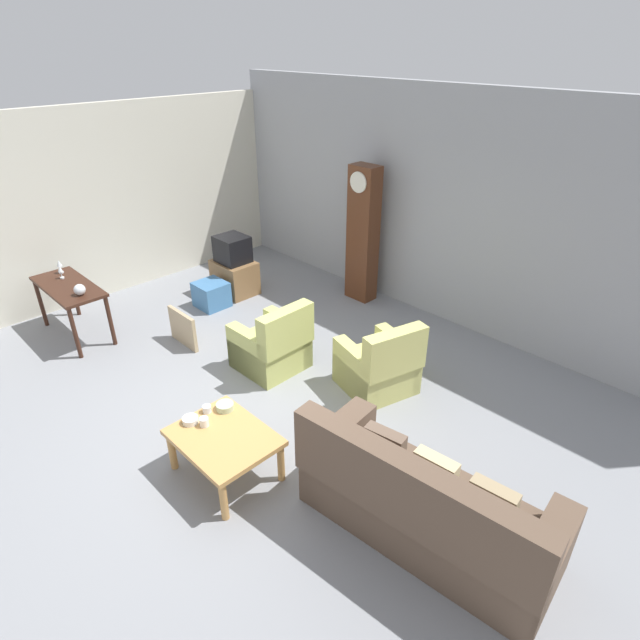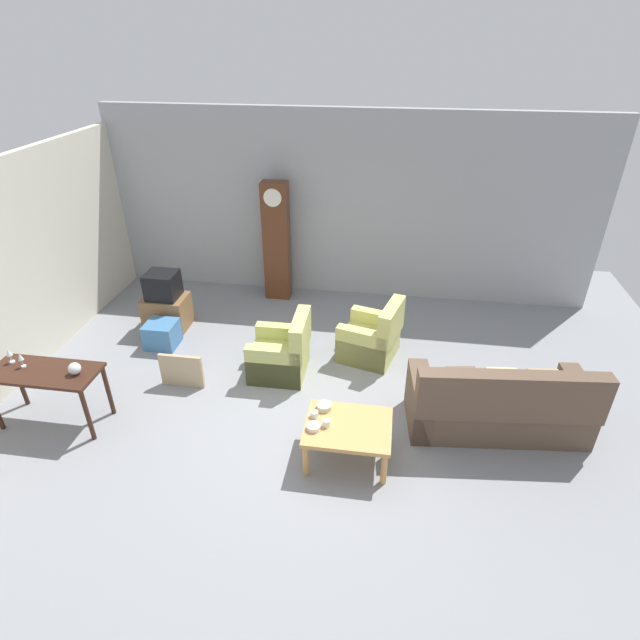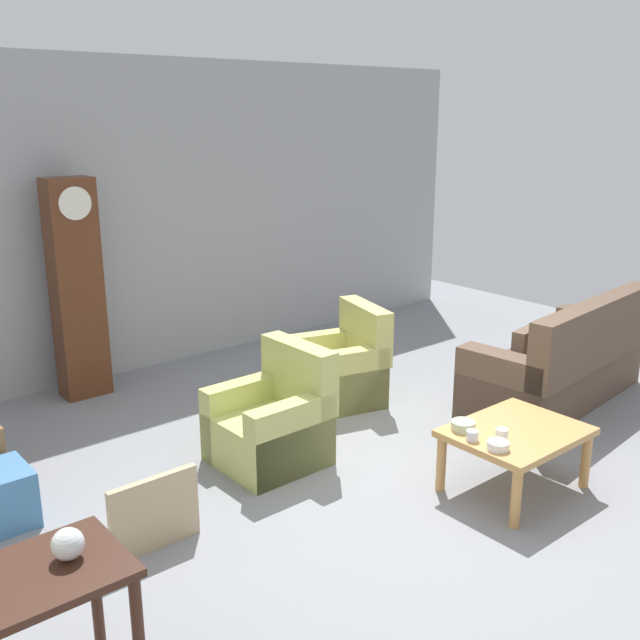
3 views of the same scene
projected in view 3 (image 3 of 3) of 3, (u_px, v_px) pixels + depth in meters
ground_plane at (406, 477)px, 5.54m from camera, size 10.40×10.40×0.00m
garage_door_wall at (165, 215)px, 7.75m from camera, size 8.40×0.16×3.20m
couch_floral at (560, 366)px, 6.88m from camera, size 2.18×1.09×1.04m
armchair_olive_near at (273, 425)px, 5.72m from camera, size 0.80×0.77×0.92m
armchair_olive_far at (339, 370)px, 6.91m from camera, size 0.96×0.94×0.92m
coffee_table_wood at (516, 438)px, 5.26m from camera, size 0.96×0.76×0.47m
grandfather_clock at (77, 289)px, 6.86m from camera, size 0.44×0.30×2.09m
framed_picture_leaning at (155, 513)px, 4.57m from camera, size 0.60×0.05×0.49m
glass_dome_cloche at (68, 544)px, 3.21m from camera, size 0.15×0.15×0.15m
cup_white_porcelain at (502, 435)px, 5.05m from camera, size 0.09×0.09×0.09m
cup_blue_rimmed at (472, 435)px, 5.05m from camera, size 0.09×0.09×0.07m
bowl_white_stacked at (498, 445)px, 4.92m from camera, size 0.15×0.15×0.06m
bowl_shallow_green at (463, 426)px, 5.22m from camera, size 0.17×0.17×0.07m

